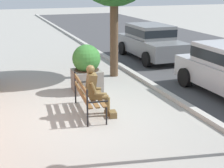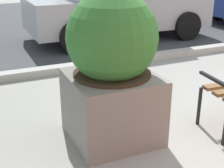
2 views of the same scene
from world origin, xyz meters
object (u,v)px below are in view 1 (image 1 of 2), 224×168
(parked_car_grey, at_px, (151,41))
(bronze_statue_seated, at_px, (97,91))
(park_bench, at_px, (87,94))
(concrete_planter, at_px, (87,68))

(parked_car_grey, bearing_deg, bronze_statue_seated, -37.22)
(park_bench, distance_m, concrete_planter, 1.95)
(concrete_planter, bearing_deg, parked_car_grey, 132.30)
(bronze_statue_seated, distance_m, parked_car_grey, 7.31)
(bronze_statue_seated, bearing_deg, park_bench, -137.79)
(bronze_statue_seated, relative_size, parked_car_grey, 0.33)
(park_bench, distance_m, parked_car_grey, 7.27)
(concrete_planter, xyz_separation_m, parked_car_grey, (-3.73, 4.10, 0.07))
(bronze_statue_seated, height_order, parked_car_grey, parked_car_grey)
(park_bench, bearing_deg, concrete_planter, 164.05)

